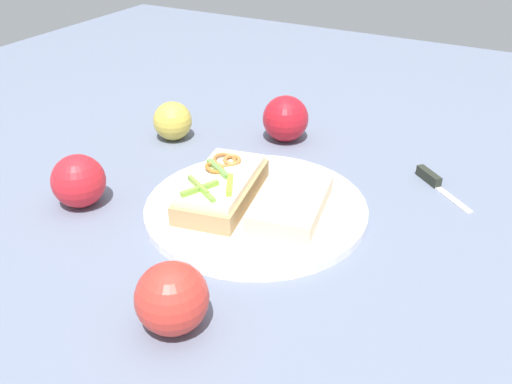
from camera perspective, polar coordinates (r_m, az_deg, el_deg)
The scene contains 9 objects.
ground_plane at distance 0.80m, azimuth 0.00°, elevation -2.04°, with size 2.00×2.00×0.00m, color slate.
plate at distance 0.79m, azimuth 0.00°, elevation -1.65°, with size 0.31×0.31×0.01m, color white.
sandwich at distance 0.79m, azimuth -3.44°, elevation 0.51°, with size 0.19×0.12×0.05m.
bread_slice_side at distance 0.77m, azimuth 3.53°, elevation -1.08°, with size 0.15×0.09×0.02m, color beige.
apple_0 at distance 0.83m, azimuth -17.48°, elevation 1.07°, with size 0.08×0.08×0.08m, color red.
apple_1 at distance 0.60m, azimuth -8.48°, elevation -10.56°, with size 0.08×0.08×0.08m, color red.
apple_2 at distance 1.01m, azimuth -8.42°, elevation 7.11°, with size 0.07×0.07×0.07m, color gold.
apple_3 at distance 0.99m, azimuth 3.00°, elevation 7.41°, with size 0.08×0.08×0.08m, color red.
knife at distance 0.90m, azimuth 17.60°, elevation 0.98°, with size 0.09×0.10×0.02m.
Camera 1 is at (0.59, 0.32, 0.43)m, focal length 39.63 mm.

